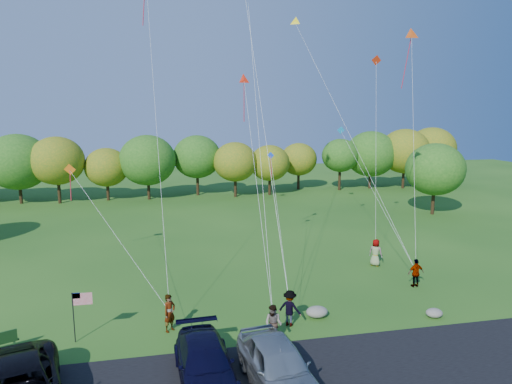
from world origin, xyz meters
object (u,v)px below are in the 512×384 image
(minivan_navy, at_px, (205,363))
(flyer_e, at_px, (376,252))
(flyer_c, at_px, (290,308))
(minivan_silver, at_px, (278,365))
(flyer_a, at_px, (170,313))
(flyer_d, at_px, (416,273))
(flyer_b, at_px, (273,324))

(minivan_navy, xyz_separation_m, flyer_e, (12.97, 11.60, 0.11))
(flyer_c, relative_size, flyer_e, 0.97)
(minivan_silver, distance_m, flyer_c, 5.40)
(flyer_a, relative_size, flyer_d, 1.06)
(minivan_navy, relative_size, flyer_a, 2.84)
(flyer_c, distance_m, flyer_d, 9.58)
(flyer_b, bearing_deg, minivan_navy, -101.29)
(flyer_a, xyz_separation_m, flyer_d, (14.87, 2.76, -0.05))
(minivan_navy, distance_m, flyer_b, 4.30)
(minivan_silver, bearing_deg, flyer_d, 30.80)
(flyer_a, distance_m, flyer_c, 5.94)
(flyer_d, bearing_deg, flyer_a, 9.25)
(flyer_b, distance_m, flyer_c, 1.91)
(flyer_b, relative_size, flyer_c, 0.98)
(flyer_e, bearing_deg, flyer_c, 86.63)
(minivan_navy, xyz_separation_m, flyer_c, (4.63, 4.09, 0.08))
(flyer_e, bearing_deg, flyer_d, 143.27)
(flyer_b, height_order, flyer_e, flyer_e)
(flyer_b, bearing_deg, flyer_e, 84.66)
(minivan_silver, distance_m, flyer_d, 13.76)
(minivan_navy, bearing_deg, flyer_d, 25.90)
(minivan_navy, xyz_separation_m, minivan_silver, (2.73, -0.97, 0.15))
(minivan_navy, distance_m, flyer_d, 15.51)
(minivan_silver, relative_size, flyer_e, 2.85)
(minivan_navy, height_order, minivan_silver, minivan_silver)
(minivan_silver, xyz_separation_m, flyer_d, (10.87, 8.43, -0.09))
(flyer_a, bearing_deg, minivan_navy, -117.43)
(flyer_b, xyz_separation_m, flyer_d, (10.18, 4.85, -0.01))
(minivan_navy, height_order, flyer_e, flyer_e)
(minivan_silver, height_order, flyer_a, minivan_silver)
(flyer_b, height_order, flyer_d, flyer_b)
(flyer_a, xyz_separation_m, flyer_b, (4.69, -2.09, -0.04))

